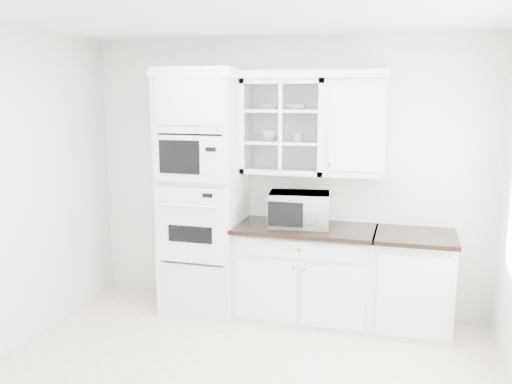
% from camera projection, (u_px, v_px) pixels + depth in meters
% --- Properties ---
extents(room_shell, '(4.00, 3.50, 2.70)m').
position_uv_depth(room_shell, '(246.00, 145.00, 4.10)').
color(room_shell, white).
rests_on(room_shell, ground).
extents(oven_column, '(0.76, 0.68, 2.40)m').
position_uv_depth(oven_column, '(203.00, 192.00, 5.34)').
color(oven_column, white).
rests_on(oven_column, ground).
extents(base_cabinet_run, '(1.32, 0.67, 0.92)m').
position_uv_depth(base_cabinet_run, '(305.00, 272.00, 5.22)').
color(base_cabinet_run, white).
rests_on(base_cabinet_run, ground).
extents(extra_base_cabinet, '(0.72, 0.67, 0.92)m').
position_uv_depth(extra_base_cabinet, '(413.00, 282.00, 4.95)').
color(extra_base_cabinet, white).
rests_on(extra_base_cabinet, ground).
extents(upper_cabinet_glass, '(0.80, 0.33, 0.90)m').
position_uv_depth(upper_cabinet_glass, '(284.00, 126.00, 5.17)').
color(upper_cabinet_glass, white).
rests_on(upper_cabinet_glass, room_shell).
extents(upper_cabinet_solid, '(0.55, 0.33, 0.90)m').
position_uv_depth(upper_cabinet_solid, '(356.00, 128.00, 4.99)').
color(upper_cabinet_solid, white).
rests_on(upper_cabinet_solid, room_shell).
extents(crown_molding, '(2.14, 0.38, 0.07)m').
position_uv_depth(crown_molding, '(273.00, 75.00, 5.08)').
color(crown_molding, white).
rests_on(crown_molding, room_shell).
extents(countertop_microwave, '(0.62, 0.54, 0.33)m').
position_uv_depth(countertop_microwave, '(299.00, 209.00, 5.12)').
color(countertop_microwave, white).
rests_on(countertop_microwave, base_cabinet_run).
extents(bowl_a, '(0.21, 0.21, 0.05)m').
position_uv_depth(bowl_a, '(270.00, 107.00, 5.16)').
color(bowl_a, white).
rests_on(bowl_a, upper_cabinet_glass).
extents(bowl_b, '(0.18, 0.18, 0.05)m').
position_uv_depth(bowl_b, '(296.00, 107.00, 5.09)').
color(bowl_b, white).
rests_on(bowl_b, upper_cabinet_glass).
extents(cup_a, '(0.17, 0.17, 0.11)m').
position_uv_depth(cup_a, '(268.00, 135.00, 5.21)').
color(cup_a, white).
rests_on(cup_a, upper_cabinet_glass).
extents(cup_b, '(0.12, 0.12, 0.10)m').
position_uv_depth(cup_b, '(298.00, 136.00, 5.14)').
color(cup_b, white).
rests_on(cup_b, upper_cabinet_glass).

